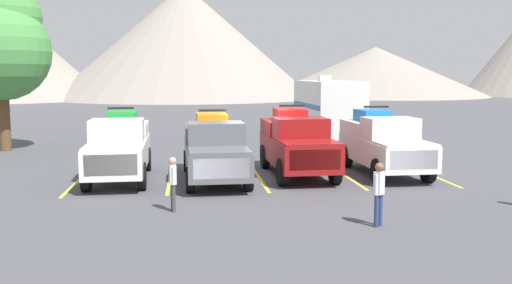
{
  "coord_description": "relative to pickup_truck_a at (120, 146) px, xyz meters",
  "views": [
    {
      "loc": [
        -2.5,
        -20.67,
        3.81
      ],
      "look_at": [
        0.0,
        0.61,
        1.2
      ],
      "focal_mm": 39.49,
      "sensor_mm": 36.0,
      "label": 1
    }
  ],
  "objects": [
    {
      "name": "lot_stripe_c",
      "position": [
        5.05,
        -0.31,
        -1.2
      ],
      "size": [
        0.12,
        5.5,
        0.01
      ],
      "primitive_type": "cube",
      "color": "gold",
      "rests_on": "ground"
    },
    {
      "name": "lot_stripe_a",
      "position": [
        -1.46,
        -0.31,
        -1.2
      ],
      "size": [
        0.12,
        5.5,
        0.01
      ],
      "primitive_type": "cube",
      "color": "gold",
      "rests_on": "ground"
    },
    {
      "name": "person_a",
      "position": [
        7.2,
        -7.28,
        -0.27
      ],
      "size": [
        0.3,
        0.3,
        1.62
      ],
      "color": "navy",
      "rests_on": "ground"
    },
    {
      "name": "lot_stripe_d",
      "position": [
        8.31,
        -0.31,
        -1.2
      ],
      "size": [
        0.12,
        5.5,
        0.01
      ],
      "primitive_type": "cube",
      "color": "gold",
      "rests_on": "ground"
    },
    {
      "name": "person_b",
      "position": [
        2.05,
        -5.12,
        -0.33
      ],
      "size": [
        0.21,
        0.33,
        1.52
      ],
      "color": "#3F3F42",
      "rests_on": "ground"
    },
    {
      "name": "pickup_truck_b",
      "position": [
        3.41,
        -0.46,
        -0.05
      ],
      "size": [
        2.28,
        5.84,
        2.49
      ],
      "color": "#595B60",
      "rests_on": "ground"
    },
    {
      "name": "pickup_truck_a",
      "position": [
        0.0,
        0.0,
        0.0
      ],
      "size": [
        2.17,
        5.64,
        2.57
      ],
      "color": "white",
      "rests_on": "ground"
    },
    {
      "name": "camper_trailer_a",
      "position": [
        10.0,
        9.27,
        0.75
      ],
      "size": [
        2.66,
        7.36,
        3.71
      ],
      "color": "white",
      "rests_on": "ground"
    },
    {
      "name": "tree_a",
      "position": [
        -6.52,
        8.51,
        4.07
      ],
      "size": [
        4.78,
        4.78,
        8.22
      ],
      "color": "brown",
      "rests_on": "ground"
    },
    {
      "name": "lot_stripe_b",
      "position": [
        1.8,
        -0.31,
        -1.2
      ],
      "size": [
        0.12,
        5.5,
        0.01
      ],
      "primitive_type": "cube",
      "color": "gold",
      "rests_on": "ground"
    },
    {
      "name": "lot_stripe_e",
      "position": [
        11.57,
        -0.31,
        -1.2
      ],
      "size": [
        0.12,
        5.5,
        0.01
      ],
      "primitive_type": "cube",
      "color": "gold",
      "rests_on": "ground"
    },
    {
      "name": "ground_plane",
      "position": [
        5.05,
        0.08,
        -1.2
      ],
      "size": [
        240.0,
        240.0,
        0.0
      ],
      "primitive_type": "plane",
      "color": "#47474C"
    },
    {
      "name": "pickup_truck_d",
      "position": [
        9.86,
        0.03,
        -0.02
      ],
      "size": [
        2.22,
        5.41,
        2.55
      ],
      "color": "white",
      "rests_on": "ground"
    },
    {
      "name": "pickup_truck_c",
      "position": [
        6.52,
        0.12,
        0.02
      ],
      "size": [
        2.27,
        5.45,
        2.61
      ],
      "color": "maroon",
      "rests_on": "ground"
    },
    {
      "name": "mountain_ridge",
      "position": [
        -8.94,
        71.28,
        6.85
      ],
      "size": [
        152.34,
        44.73,
        17.86
      ],
      "color": "gray",
      "rests_on": "ground"
    }
  ]
}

